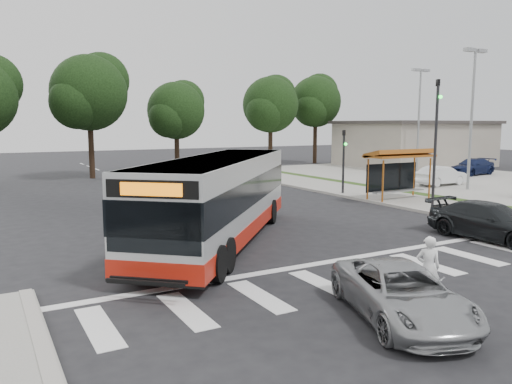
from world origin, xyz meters
TOP-DOWN VIEW (x-y plane):
  - ground at (0.00, 0.00)m, footprint 140.00×140.00m
  - sidewalk_east at (11.00, 8.00)m, footprint 4.00×40.00m
  - curb_east at (9.00, 8.00)m, footprint 0.30×40.00m
  - curb_east_red at (9.00, -2.00)m, footprint 0.32×6.00m
  - parking_lot at (23.00, 10.00)m, footprint 18.00×36.00m
  - commercial_building at (30.00, 22.00)m, footprint 14.00×10.00m
  - building_roof_cap at (30.00, 22.00)m, footprint 14.60×10.60m
  - crosswalk_ladder at (0.00, -5.00)m, footprint 18.00×2.60m
  - bus_shelter at (10.80, 5.10)m, footprint 4.20×1.60m
  - traffic_signal_ne_tall at (9.60, 1.49)m, footprint 0.18×0.37m
  - traffic_signal_ne_short at (9.60, 8.49)m, footprint 0.18×0.37m
  - lot_light_front at (18.00, 6.00)m, footprint 1.90×0.35m
  - lot_light_mid at (24.00, 16.00)m, footprint 1.90×0.35m
  - tree_ne_a at (16.08, 28.06)m, footprint 6.16×5.74m
  - tree_ne_b at (23.08, 30.06)m, footprint 6.16×5.74m
  - tree_north_a at (-1.92, 26.07)m, footprint 6.60×6.15m
  - tree_north_b at (6.07, 28.06)m, footprint 5.72×5.33m
  - transit_bus at (-2.37, 0.84)m, footprint 9.96×10.90m
  - pedestrian at (-0.43, -7.20)m, footprint 0.70×0.65m
  - dark_sedan at (6.73, -3.78)m, footprint 2.26×4.93m
  - silver_suv_south at (-1.99, -7.85)m, footprint 3.38×4.83m
  - parked_car_1 at (18.24, 8.41)m, footprint 4.19×1.69m
  - parked_car_3 at (26.50, 12.19)m, footprint 4.91×2.45m

SIDE VIEW (x-z plane):
  - ground at x=0.00m, z-range 0.00..0.00m
  - crosswalk_ladder at x=0.00m, z-range 0.00..0.01m
  - parking_lot at x=23.00m, z-range 0.00..0.10m
  - sidewalk_east at x=11.00m, z-range 0.00..0.12m
  - curb_east at x=9.00m, z-range 0.00..0.15m
  - curb_east_red at x=9.00m, z-range 0.00..0.15m
  - silver_suv_south at x=-1.99m, z-range 0.00..1.22m
  - dark_sedan at x=6.73m, z-range 0.00..1.40m
  - parked_car_1 at x=18.24m, z-range 0.10..1.45m
  - parked_car_3 at x=26.50m, z-range 0.10..1.47m
  - pedestrian at x=-0.43m, z-range 0.00..1.60m
  - transit_bus at x=-2.37m, z-range 0.00..3.14m
  - commercial_building at x=30.00m, z-range 0.00..4.40m
  - bus_shelter at x=10.80m, z-range 0.92..3.78m
  - traffic_signal_ne_short at x=9.60m, z-range 0.48..4.48m
  - traffic_signal_ne_tall at x=9.60m, z-range 0.63..7.13m
  - building_roof_cap at x=30.00m, z-range 4.40..4.70m
  - tree_north_b at x=6.07m, z-range 1.45..9.88m
  - lot_light_front at x=18.00m, z-range 1.40..10.41m
  - lot_light_mid at x=24.00m, z-range 1.40..10.41m
  - tree_ne_a at x=16.08m, z-range 1.74..11.04m
  - tree_ne_b at x=23.08m, z-range 1.91..11.93m
  - tree_north_a at x=-1.92m, z-range 1.84..12.01m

